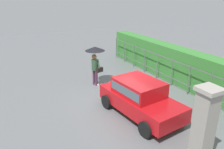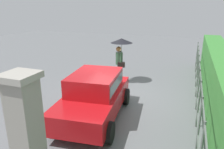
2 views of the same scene
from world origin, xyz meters
name	(u,v)px [view 1 (image 1 of 2)]	position (x,y,z in m)	size (l,w,h in m)	color
ground_plane	(121,97)	(0.00, 0.00, 0.00)	(40.00, 40.00, 0.00)	slate
car	(140,96)	(1.68, -0.09, 0.80)	(3.88, 2.19, 1.48)	#B71116
pedestrian	(95,56)	(-2.05, -0.41, 1.59)	(1.04, 1.04, 2.09)	#47283D
gate_pillar	(204,126)	(4.79, -0.06, 1.24)	(0.60, 0.60, 2.42)	gray
fence_section	(172,71)	(-0.01, 3.09, 0.83)	(12.32, 0.05, 1.50)	#59605B
hedge_row	(182,67)	(-0.01, 3.83, 0.95)	(13.27, 0.90, 1.90)	#387F33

